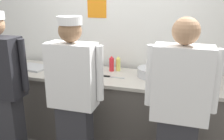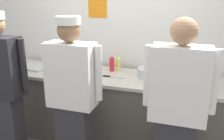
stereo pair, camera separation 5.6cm
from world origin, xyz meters
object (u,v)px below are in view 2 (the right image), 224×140
(plate_stack_front, at_px, (182,81))
(plate_stack_rear, at_px, (57,71))
(squeeze_bottle_spare, at_px, (112,64))
(sheet_tray, at_px, (34,67))
(ramekin_green_sauce, at_px, (150,83))
(ramekin_orange_sauce, at_px, (96,72))
(ramekin_red_sauce, at_px, (193,78))
(chef_far_right, at_px, (177,111))
(ramekin_yellow_sauce, at_px, (74,66))
(squeeze_bottle_primary, at_px, (118,64))
(squeeze_bottle_secondary, at_px, (212,80))
(chef_near_left, at_px, (2,86))
(chef_center, at_px, (72,96))
(mixing_bowl_steel, at_px, (151,73))
(chefs_knife, at_px, (112,77))

(plate_stack_front, distance_m, plate_stack_rear, 1.57)
(plate_stack_front, distance_m, squeeze_bottle_spare, 0.95)
(sheet_tray, bearing_deg, ramekin_green_sauce, -5.92)
(plate_stack_front, distance_m, ramekin_orange_sauce, 1.07)
(ramekin_green_sauce, height_order, ramekin_red_sauce, ramekin_red_sauce)
(chef_far_right, relative_size, plate_stack_front, 7.55)
(sheet_tray, distance_m, ramekin_yellow_sauce, 0.56)
(chef_far_right, relative_size, squeeze_bottle_primary, 8.61)
(chef_far_right, xyz_separation_m, ramekin_orange_sauce, (-1.06, 0.77, 0.02))
(ramekin_red_sauce, bearing_deg, squeeze_bottle_secondary, -49.85)
(plate_stack_rear, distance_m, squeeze_bottle_spare, 0.72)
(squeeze_bottle_secondary, distance_m, ramekin_red_sauce, 0.30)
(chef_near_left, distance_m, sheet_tray, 0.77)
(ramekin_red_sauce, bearing_deg, sheet_tray, -176.26)
(plate_stack_front, distance_m, squeeze_bottle_primary, 0.88)
(plate_stack_front, relative_size, sheet_tray, 0.54)
(plate_stack_front, height_order, ramekin_red_sauce, same)
(plate_stack_front, height_order, ramekin_orange_sauce, plate_stack_front)
(chef_near_left, bearing_deg, chef_center, 1.04)
(chef_center, bearing_deg, mixing_bowl_steel, 52.17)
(chef_far_right, bearing_deg, chefs_knife, 139.87)
(plate_stack_rear, height_order, mixing_bowl_steel, mixing_bowl_steel)
(squeeze_bottle_secondary, bearing_deg, ramekin_red_sauce, 130.15)
(chef_center, relative_size, mixing_bowl_steel, 4.98)
(chef_near_left, xyz_separation_m, chef_center, (0.85, 0.02, -0.01))
(ramekin_orange_sauce, xyz_separation_m, chefs_knife, (0.23, -0.07, -0.01))
(ramekin_yellow_sauce, bearing_deg, sheet_tray, -162.59)
(mixing_bowl_steel, bearing_deg, squeeze_bottle_spare, 171.16)
(chef_far_right, bearing_deg, squeeze_bottle_secondary, 64.49)
(mixing_bowl_steel, height_order, squeeze_bottle_primary, squeeze_bottle_primary)
(ramekin_yellow_sauce, xyz_separation_m, chefs_knife, (0.63, -0.23, -0.01))
(ramekin_green_sauce, xyz_separation_m, ramekin_yellow_sauce, (-1.12, 0.34, -0.00))
(plate_stack_rear, distance_m, ramekin_yellow_sauce, 0.32)
(ramekin_green_sauce, relative_size, ramekin_orange_sauce, 0.96)
(squeeze_bottle_spare, xyz_separation_m, ramekin_green_sauce, (0.57, -0.36, -0.08))
(chef_near_left, xyz_separation_m, ramekin_green_sauce, (1.54, 0.59, 0.01))
(ramekin_green_sauce, height_order, ramekin_orange_sauce, ramekin_green_sauce)
(chef_center, distance_m, ramekin_green_sauce, 0.90)
(ramekin_yellow_sauce, xyz_separation_m, ramekin_red_sauce, (1.59, -0.03, 0.01))
(chef_center, relative_size, plate_stack_rear, 8.45)
(ramekin_red_sauce, xyz_separation_m, ramekin_orange_sauce, (-1.20, -0.13, -0.01))
(sheet_tray, xyz_separation_m, ramekin_red_sauce, (2.13, 0.14, 0.01))
(sheet_tray, xyz_separation_m, squeeze_bottle_spare, (1.09, 0.19, 0.09))
(squeeze_bottle_primary, xyz_separation_m, ramekin_green_sauce, (0.49, -0.40, -0.07))
(squeeze_bottle_primary, distance_m, squeeze_bottle_secondary, 1.20)
(chef_far_right, relative_size, chefs_knife, 6.29)
(plate_stack_rear, xyz_separation_m, mixing_bowl_steel, (1.18, 0.24, 0.02))
(squeeze_bottle_spare, bearing_deg, chef_near_left, -135.48)
(ramekin_red_sauce, distance_m, chefs_knife, 0.98)
(ramekin_orange_sauce, bearing_deg, plate_stack_rear, -163.25)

